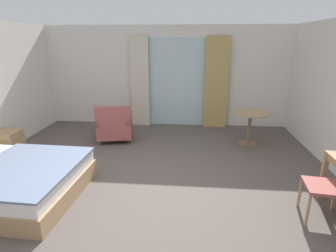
# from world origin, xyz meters

# --- Properties ---
(ground) EXTENTS (6.88, 7.70, 0.10)m
(ground) POSITION_xyz_m (0.00, 0.00, -0.05)
(ground) COLOR #564C47
(wall_back) EXTENTS (6.48, 0.12, 2.55)m
(wall_back) POSITION_xyz_m (0.00, 3.59, 1.28)
(wall_back) COLOR silver
(wall_back) RESTS_ON ground
(balcony_glass_door) EXTENTS (1.51, 0.02, 2.25)m
(balcony_glass_door) POSITION_xyz_m (0.31, 3.51, 1.12)
(balcony_glass_door) COLOR silver
(balcony_glass_door) RESTS_ON ground
(curtain_panel_left) EXTENTS (0.47, 0.10, 2.29)m
(curtain_panel_left) POSITION_xyz_m (-0.67, 3.41, 1.14)
(curtain_panel_left) COLOR beige
(curtain_panel_left) RESTS_ON ground
(curtain_panel_right) EXTENTS (0.60, 0.10, 2.29)m
(curtain_panel_right) POSITION_xyz_m (1.28, 3.41, 1.14)
(curtain_panel_right) COLOR tan
(curtain_panel_right) RESTS_ON ground
(bed) EXTENTS (2.22, 1.73, 0.95)m
(bed) POSITION_xyz_m (-2.06, -0.20, 0.26)
(bed) COLOR tan
(bed) RESTS_ON ground
(nightstand) EXTENTS (0.45, 0.44, 0.51)m
(nightstand) POSITION_xyz_m (-2.88, 1.14, 0.25)
(nightstand) COLOR tan
(nightstand) RESTS_ON ground
(desk_chair) EXTENTS (0.51, 0.50, 0.94)m
(desk_chair) POSITION_xyz_m (2.43, -0.34, 0.52)
(desk_chair) COLOR #9E4C47
(desk_chair) RESTS_ON ground
(armchair_by_window) EXTENTS (0.87, 0.84, 0.85)m
(armchair_by_window) POSITION_xyz_m (-1.03, 2.14, 0.34)
(armchair_by_window) COLOR #9E4C47
(armchair_by_window) RESTS_ON ground
(round_cafe_table) EXTENTS (0.76, 0.76, 0.72)m
(round_cafe_table) POSITION_xyz_m (1.93, 2.20, 0.54)
(round_cafe_table) COLOR tan
(round_cafe_table) RESTS_ON ground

